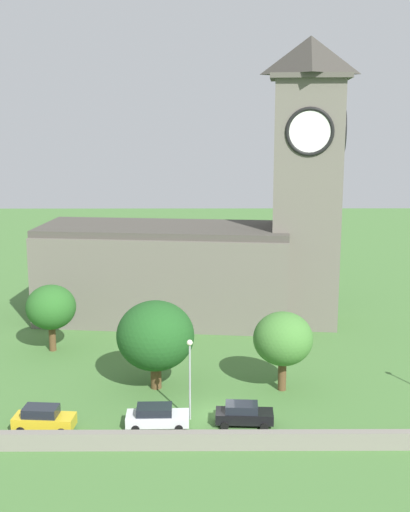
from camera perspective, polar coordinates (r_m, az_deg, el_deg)
name	(u,v)px	position (r m, az deg, el deg)	size (l,w,h in m)	color
ground_plane	(214,348)	(66.67, 0.77, -7.70)	(200.00, 200.00, 0.00)	#477538
church	(209,244)	(73.78, 0.35, 1.01)	(33.55, 14.17, 29.99)	#666056
quay_barrier	(220,440)	(47.69, 1.24, -15.16)	(56.18, 0.70, 1.24)	gray
car_yellow	(43,419)	(51.21, -13.37, -13.12)	(4.44, 2.33, 1.86)	gold
car_white	(157,416)	(50.61, -4.06, -13.25)	(4.57, 2.28, 1.65)	silver
car_black	(244,414)	(50.94, 3.26, -13.07)	(4.28, 2.22, 1.65)	black
streetlamp_west_mid	(190,366)	(50.41, -1.28, -9.16)	(0.44, 0.44, 6.19)	#9EA0A5
tree_churchyard	(155,336)	(56.01, -4.17, -6.68)	(6.36, 6.36, 7.40)	brown
tree_by_tower	(51,307)	(66.29, -12.77, -4.22)	(4.72, 4.72, 6.45)	brown
tree_riverside_west	(283,339)	(55.89, 6.54, -6.92)	(4.85, 4.85, 6.60)	brown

